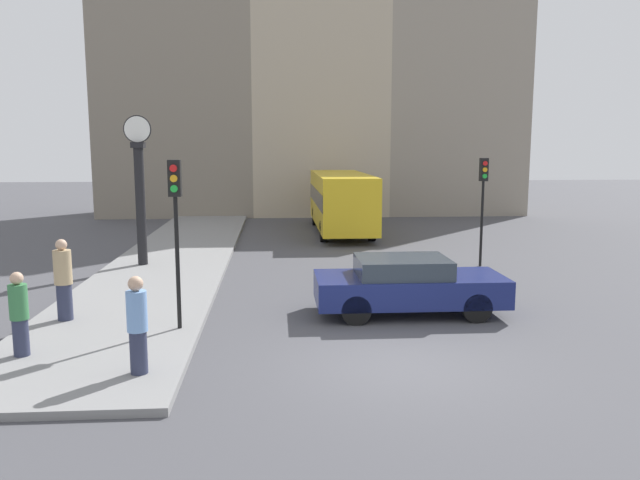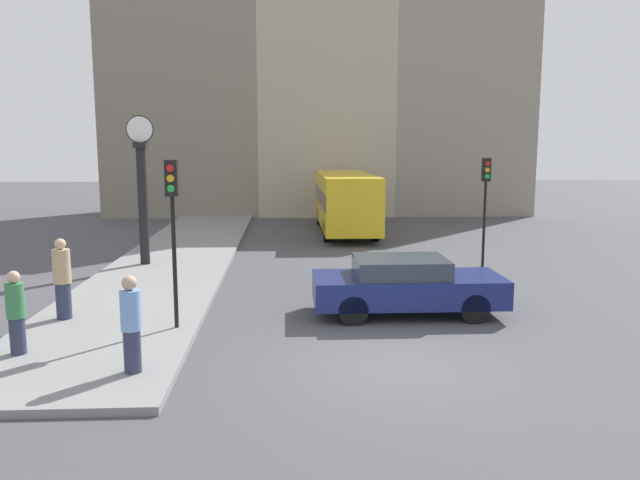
# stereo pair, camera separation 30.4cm
# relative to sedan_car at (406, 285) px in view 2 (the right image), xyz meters

# --- Properties ---
(ground_plane) EXTENTS (120.00, 120.00, 0.00)m
(ground_plane) POSITION_rel_sedan_car_xyz_m (-0.91, -3.48, -0.72)
(ground_plane) COLOR #47474C
(sidewalk_corner) EXTENTS (3.91, 26.19, 0.15)m
(sidewalk_corner) POSITION_rel_sedan_car_xyz_m (-6.74, 7.62, -0.65)
(sidewalk_corner) COLOR gray
(sidewalk_corner) RESTS_ON ground_plane
(building_row) EXTENTS (24.37, 5.00, 19.47)m
(building_row) POSITION_rel_sedan_car_xyz_m (-1.05, 22.75, 7.56)
(building_row) COLOR gray
(building_row) RESTS_ON ground_plane
(sedan_car) EXTENTS (4.50, 1.89, 1.38)m
(sedan_car) POSITION_rel_sedan_car_xyz_m (0.00, 0.00, 0.00)
(sedan_car) COLOR navy
(sedan_car) RESTS_ON ground_plane
(bus_distant) EXTENTS (2.36, 8.81, 2.73)m
(bus_distant) POSITION_rel_sedan_car_xyz_m (-0.13, 14.27, 0.84)
(bus_distant) COLOR gold
(bus_distant) RESTS_ON ground_plane
(traffic_light_near) EXTENTS (0.26, 0.24, 3.59)m
(traffic_light_near) POSITION_rel_sedan_car_xyz_m (-5.23, -1.30, 2.01)
(traffic_light_near) COLOR black
(traffic_light_near) RESTS_ON sidewalk_corner
(traffic_light_far) EXTENTS (0.26, 0.24, 3.62)m
(traffic_light_far) POSITION_rel_sedan_car_xyz_m (3.71, 5.78, 1.88)
(traffic_light_far) COLOR black
(traffic_light_far) RESTS_ON ground_plane
(street_clock) EXTENTS (0.88, 0.40, 4.84)m
(street_clock) POSITION_rel_sedan_car_xyz_m (-7.54, 6.12, 1.82)
(street_clock) COLOR black
(street_clock) RESTS_ON sidewalk_corner
(pedestrian_tan_coat) EXTENTS (0.39, 0.39, 1.84)m
(pedestrian_tan_coat) POSITION_rel_sedan_car_xyz_m (-7.89, -0.46, 0.34)
(pedestrian_tan_coat) COLOR #2D334C
(pedestrian_tan_coat) RESTS_ON sidewalk_corner
(pedestrian_blue_stripe) EXTENTS (0.35, 0.35, 1.71)m
(pedestrian_blue_stripe) POSITION_rel_sedan_car_xyz_m (-5.52, -3.97, 0.29)
(pedestrian_blue_stripe) COLOR #2D334C
(pedestrian_blue_stripe) RESTS_ON sidewalk_corner
(pedestrian_green_hoodie) EXTENTS (0.34, 0.34, 1.59)m
(pedestrian_green_hoodie) POSITION_rel_sedan_car_xyz_m (-7.91, -2.89, 0.23)
(pedestrian_green_hoodie) COLOR #2D334C
(pedestrian_green_hoodie) RESTS_ON sidewalk_corner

